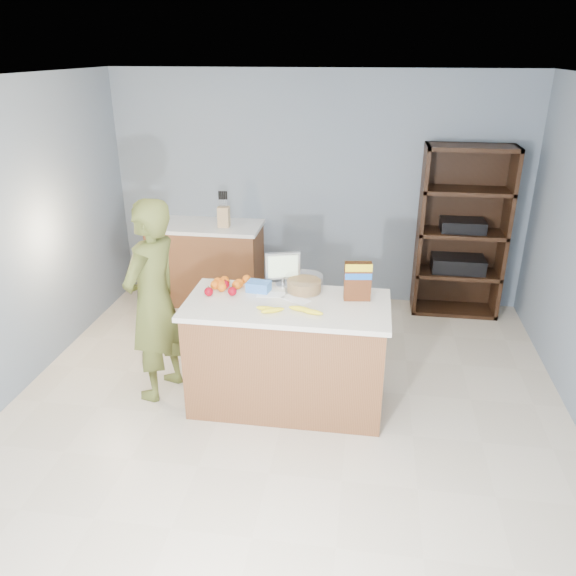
# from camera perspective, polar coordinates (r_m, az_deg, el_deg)

# --- Properties ---
(floor) EXTENTS (4.50, 5.00, 0.02)m
(floor) POSITION_cam_1_polar(r_m,az_deg,el_deg) (4.47, -0.68, -13.65)
(floor) COLOR beige
(floor) RESTS_ON ground
(walls) EXTENTS (4.52, 5.02, 2.51)m
(walls) POSITION_cam_1_polar(r_m,az_deg,el_deg) (3.72, -0.80, 7.13)
(walls) COLOR slate
(walls) RESTS_ON ground
(counter_peninsula) EXTENTS (1.56, 0.76, 0.90)m
(counter_peninsula) POSITION_cam_1_polar(r_m,az_deg,el_deg) (4.49, -0.09, -7.12)
(counter_peninsula) COLOR brown
(counter_peninsula) RESTS_ON ground
(back_cabinet) EXTENTS (1.24, 0.62, 0.90)m
(back_cabinet) POSITION_cam_1_polar(r_m,az_deg,el_deg) (6.40, -8.22, 2.58)
(back_cabinet) COLOR brown
(back_cabinet) RESTS_ON ground
(shelving_unit) EXTENTS (0.90, 0.40, 1.80)m
(shelving_unit) POSITION_cam_1_polar(r_m,az_deg,el_deg) (6.23, 17.13, 5.21)
(shelving_unit) COLOR black
(shelving_unit) RESTS_ON ground
(person) EXTENTS (0.55, 0.69, 1.67)m
(person) POSITION_cam_1_polar(r_m,az_deg,el_deg) (4.57, -13.50, -1.33)
(person) COLOR #4F5623
(person) RESTS_ON ground
(knife_block) EXTENTS (0.12, 0.10, 0.31)m
(knife_block) POSITION_cam_1_polar(r_m,az_deg,el_deg) (6.11, -6.55, 7.28)
(knife_block) COLOR tan
(knife_block) RESTS_ON back_cabinet
(envelopes) EXTENTS (0.44, 0.23, 0.00)m
(envelopes) POSITION_cam_1_polar(r_m,az_deg,el_deg) (4.36, -0.50, -0.92)
(envelopes) COLOR white
(envelopes) RESTS_ON counter_peninsula
(bananas) EXTENTS (0.51, 0.15, 0.04)m
(bananas) POSITION_cam_1_polar(r_m,az_deg,el_deg) (4.10, 0.00, -2.24)
(bananas) COLOR yellow
(bananas) RESTS_ON counter_peninsula
(apples) EXTENTS (0.25, 0.23, 0.07)m
(apples) POSITION_cam_1_polar(r_m,az_deg,el_deg) (4.44, -6.71, -0.12)
(apples) COLOR maroon
(apples) RESTS_ON counter_peninsula
(oranges) EXTENTS (0.30, 0.26, 0.08)m
(oranges) POSITION_cam_1_polar(r_m,az_deg,el_deg) (4.54, -6.15, 0.49)
(oranges) COLOR #E65C0E
(oranges) RESTS_ON counter_peninsula
(blue_carton) EXTENTS (0.20, 0.15, 0.08)m
(blue_carton) POSITION_cam_1_polar(r_m,az_deg,el_deg) (4.45, -3.00, 0.15)
(blue_carton) COLOR blue
(blue_carton) RESTS_ON counter_peninsula
(salad_bowl) EXTENTS (0.30, 0.30, 0.13)m
(salad_bowl) POSITION_cam_1_polar(r_m,az_deg,el_deg) (4.45, 1.64, 0.38)
(salad_bowl) COLOR #267219
(salad_bowl) RESTS_ON counter_peninsula
(tv) EXTENTS (0.28, 0.12, 0.28)m
(tv) POSITION_cam_1_polar(r_m,az_deg,el_deg) (4.51, -0.54, 2.13)
(tv) COLOR silver
(tv) RESTS_ON counter_peninsula
(cereal_box) EXTENTS (0.21, 0.10, 0.30)m
(cereal_box) POSITION_cam_1_polar(r_m,az_deg,el_deg) (4.28, 7.11, 0.98)
(cereal_box) COLOR #592B14
(cereal_box) RESTS_ON counter_peninsula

